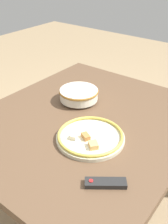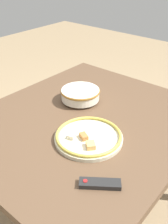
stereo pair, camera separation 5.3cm
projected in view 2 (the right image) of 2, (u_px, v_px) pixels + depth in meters
ground_plane at (85, 213)px, 1.77m from camera, size 8.00×8.00×0.00m
dining_table at (85, 132)px, 1.41m from camera, size 1.21×1.05×0.76m
noodle_bowl at (80, 94)px, 1.51m from camera, size 0.23×0.23×0.07m
food_plate at (88, 137)px, 1.21m from camera, size 0.32×0.32×0.04m
tv_remote at (100, 184)px, 0.97m from camera, size 0.13×0.15×0.02m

